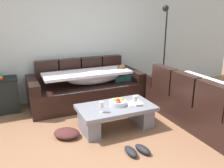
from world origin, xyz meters
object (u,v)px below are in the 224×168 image
at_px(fruit_bowl, 118,102).
at_px(floor_lamp, 164,43).
at_px(couch_along_wall, 88,87).
at_px(pair_of_shoes, 137,150).
at_px(open_magazine, 134,103).
at_px(couch_near_window, 201,103).
at_px(wine_glass_near_left, 101,105).
at_px(crumpled_garment, 67,133).
at_px(coffee_table, 116,114).
at_px(wine_glass_near_right, 135,99).

relative_size(fruit_bowl, floor_lamp, 0.14).
height_order(couch_along_wall, pair_of_shoes, couch_along_wall).
bearing_deg(floor_lamp, couch_along_wall, -177.32).
relative_size(couch_along_wall, pair_of_shoes, 6.92).
bearing_deg(open_magazine, couch_near_window, -18.56).
relative_size(couch_near_window, wine_glass_near_left, 12.33).
bearing_deg(wine_glass_near_left, crumpled_garment, 161.73).
relative_size(open_magazine, crumpled_garment, 0.70).
bearing_deg(coffee_table, crumpled_garment, 177.93).
bearing_deg(wine_glass_near_left, floor_lamp, 34.43).
xyz_separation_m(couch_near_window, coffee_table, (-1.40, 0.38, -0.10)).
bearing_deg(open_magazine, crumpled_garment, 177.13).
xyz_separation_m(floor_lamp, crumpled_garment, (-2.62, -1.29, -1.06)).
xyz_separation_m(wine_glass_near_left, floor_lamp, (2.12, 1.46, 0.62)).
bearing_deg(crumpled_garment, wine_glass_near_right, -7.60).
bearing_deg(crumpled_garment, couch_near_window, -10.44).
bearing_deg(fruit_bowl, floor_lamp, 36.00).
xyz_separation_m(couch_near_window, crumpled_garment, (-2.21, 0.41, -0.28)).
distance_m(wine_glass_near_left, floor_lamp, 2.65).
bearing_deg(crumpled_garment, coffee_table, -2.07).
height_order(wine_glass_near_left, floor_lamp, floor_lamp).
bearing_deg(crumpled_garment, wine_glass_near_left, -18.27).
xyz_separation_m(wine_glass_near_left, open_magazine, (0.61, 0.12, -0.11)).
bearing_deg(floor_lamp, crumpled_garment, -153.83).
xyz_separation_m(couch_along_wall, fruit_bowl, (0.11, -1.20, 0.09)).
relative_size(wine_glass_near_right, open_magazine, 0.59).
height_order(coffee_table, floor_lamp, floor_lamp).
distance_m(couch_along_wall, crumpled_garment, 1.44).
xyz_separation_m(wine_glass_near_right, crumpled_garment, (-1.08, 0.14, -0.44)).
relative_size(coffee_table, crumpled_garment, 3.00).
distance_m(wine_glass_near_left, crumpled_garment, 0.68).
bearing_deg(couch_near_window, floor_lamp, -13.86).
distance_m(couch_along_wall, fruit_bowl, 1.21).
bearing_deg(wine_glass_near_right, coffee_table, 157.54).
xyz_separation_m(couch_near_window, floor_lamp, (0.42, 1.70, 0.78)).
height_order(wine_glass_near_left, wine_glass_near_right, same).
distance_m(wine_glass_near_right, open_magazine, 0.15).
relative_size(couch_near_window, wine_glass_near_right, 12.33).
xyz_separation_m(couch_near_window, wine_glass_near_left, (-1.70, 0.24, 0.16)).
xyz_separation_m(coffee_table, pair_of_shoes, (-0.05, -0.78, -0.19)).
bearing_deg(coffee_table, pair_of_shoes, -93.81).
distance_m(floor_lamp, crumpled_garment, 3.11).
relative_size(wine_glass_near_left, floor_lamp, 0.09).
bearing_deg(couch_near_window, wine_glass_near_left, 81.96).
distance_m(fruit_bowl, floor_lamp, 2.30).
xyz_separation_m(open_magazine, pair_of_shoes, (-0.36, -0.76, -0.34)).
bearing_deg(pair_of_shoes, couch_near_window, 15.44).
bearing_deg(open_magazine, couch_along_wall, 106.21).
bearing_deg(couch_along_wall, wine_glass_near_left, -99.82).
bearing_deg(wine_glass_near_left, fruit_bowl, 25.54).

